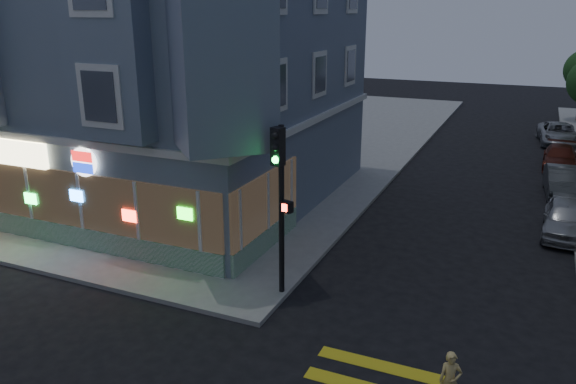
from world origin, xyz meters
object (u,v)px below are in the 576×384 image
Objects in this scene: traffic_signal at (280,184)px; running_child at (450,380)px; parked_car_d at (558,134)px; parked_car_b at (563,182)px; parked_car_a at (566,218)px; parked_car_c at (560,157)px.

running_child is at bearing -12.94° from traffic_signal.
parked_car_b is at bearing -95.47° from parked_car_d.
parked_car_a reaches higher than running_child.
parked_car_c is at bearing 85.99° from parked_car_b.
traffic_signal reaches higher than parked_car_c.
parked_car_a is 10.40m from parked_car_c.
running_child is 0.26× the size of traffic_signal.
parked_car_d is at bearing 69.22° from running_child.
running_child is 28.57m from parked_car_d.
parked_car_b is 0.97× the size of parked_car_c.
traffic_signal is (-7.88, -25.50, 2.90)m from parked_car_d.
parked_car_a is (2.55, 11.78, 0.01)m from running_child.
parked_car_a is 0.95× the size of parked_car_c.
parked_car_b is 0.80× the size of traffic_signal.
running_child is 12.05m from parked_car_a.
traffic_signal is (-7.88, -14.03, 2.91)m from parked_car_b.
traffic_signal is at bearing -112.64° from parked_car_d.
parked_car_a is 5.20m from parked_car_b.
parked_car_c is 6.27m from parked_car_d.
running_child is 0.33× the size of parked_car_a.
traffic_signal is (-7.88, -19.23, 2.97)m from parked_car_c.
running_child is at bearing -102.56° from parked_car_b.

